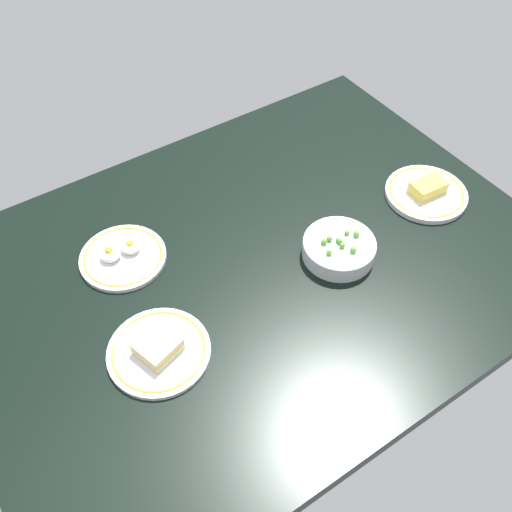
# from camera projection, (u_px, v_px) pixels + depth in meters

# --- Properties ---
(dining_table) EXTENTS (1.34, 0.99, 0.04)m
(dining_table) POSITION_uv_depth(u_px,v_px,m) (256.00, 267.00, 1.35)
(dining_table) COLOR black
(dining_table) RESTS_ON ground
(plate_sandwich) EXTENTS (0.21, 0.21, 0.04)m
(plate_sandwich) POSITION_uv_depth(u_px,v_px,m) (159.00, 350.00, 1.16)
(plate_sandwich) COLOR silver
(plate_sandwich) RESTS_ON dining_table
(plate_cheese) EXTENTS (0.21, 0.21, 0.05)m
(plate_cheese) POSITION_uv_depth(u_px,v_px,m) (426.00, 192.00, 1.47)
(plate_cheese) COLOR silver
(plate_cheese) RESTS_ON dining_table
(plate_eggs) EXTENTS (0.20, 0.20, 0.05)m
(plate_eggs) POSITION_uv_depth(u_px,v_px,m) (122.00, 256.00, 1.33)
(plate_eggs) COLOR silver
(plate_eggs) RESTS_ON dining_table
(bowl_peas) EXTENTS (0.17, 0.17, 0.06)m
(bowl_peas) POSITION_uv_depth(u_px,v_px,m) (339.00, 248.00, 1.33)
(bowl_peas) COLOR silver
(bowl_peas) RESTS_ON dining_table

